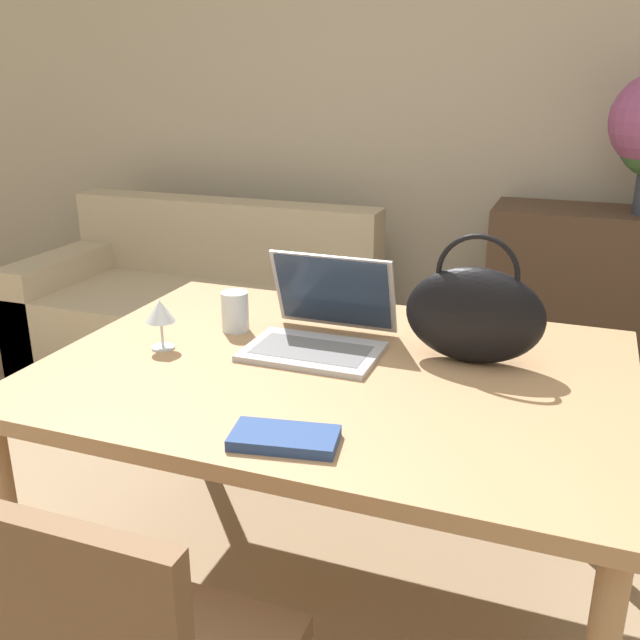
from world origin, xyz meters
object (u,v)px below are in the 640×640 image
at_px(couch, 200,316).
at_px(drinking_glass, 235,311).
at_px(wine_glass, 160,313).
at_px(handbag, 474,314).
at_px(laptop, 322,323).

height_order(couch, drinking_glass, drinking_glass).
distance_m(couch, drinking_glass, 1.58).
distance_m(couch, wine_glass, 1.69).
distance_m(drinking_glass, handbag, 0.69).
bearing_deg(drinking_glass, wine_glass, -121.54).
xyz_separation_m(drinking_glass, handbag, (0.69, 0.00, 0.08)).
distance_m(drinking_glass, wine_glass, 0.24).
relative_size(drinking_glass, wine_glass, 0.84).
height_order(drinking_glass, wine_glass, wine_glass).
height_order(laptop, drinking_glass, laptop).
height_order(laptop, wine_glass, laptop).
height_order(couch, handbag, handbag).
height_order(laptop, handbag, handbag).
distance_m(laptop, handbag, 0.42).
relative_size(laptop, handbag, 1.00).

